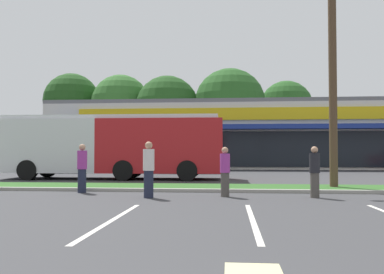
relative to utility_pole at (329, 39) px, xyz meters
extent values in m
cube|color=#2D5B23|center=(-3.78, -0.08, -5.62)|extent=(56.00, 2.20, 0.12)
cube|color=#99968C|center=(-3.78, -1.30, -5.62)|extent=(56.00, 0.24, 0.12)
cube|color=silver|center=(-6.23, -7.26, -5.68)|extent=(0.12, 4.80, 0.01)
cube|color=silver|center=(-3.27, -7.01, -5.68)|extent=(0.12, 4.80, 0.01)
cube|color=beige|center=(-3.43, 21.06, -3.07)|extent=(30.54, 10.06, 5.23)
cube|color=black|center=(-3.43, 15.98, -4.11)|extent=(25.66, 0.08, 2.72)
cube|color=navy|center=(-3.43, 15.32, -2.44)|extent=(28.71, 1.40, 0.35)
cube|color=gold|center=(-3.43, 15.94, -1.39)|extent=(24.43, 0.16, 0.94)
cube|color=slate|center=(-3.43, 21.06, -0.30)|extent=(30.54, 10.06, 0.30)
cylinder|color=#473323|center=(-22.76, 32.42, -3.22)|extent=(0.44, 0.44, 4.94)
sphere|color=#1E4719|center=(-22.76, 32.42, 1.77)|extent=(6.71, 6.71, 6.71)
cylinder|color=#473323|center=(-16.32, 31.03, -3.51)|extent=(0.44, 0.44, 4.34)
sphere|color=#2D6026|center=(-16.32, 31.03, 1.21)|extent=(6.79, 6.79, 6.79)
cylinder|color=#473323|center=(-10.57, 29.28, -3.86)|extent=(0.44, 0.44, 3.64)
sphere|color=#1E4719|center=(-10.57, 29.28, 0.58)|extent=(6.99, 6.99, 6.99)
cylinder|color=#473323|center=(-3.66, 29.46, -3.87)|extent=(0.44, 0.44, 3.62)
sphere|color=#23511E|center=(-3.66, 29.46, 0.88)|extent=(7.84, 7.84, 7.84)
cylinder|color=#473323|center=(2.79, 32.00, -3.59)|extent=(0.44, 0.44, 4.20)
sphere|color=#23511E|center=(2.79, 32.00, 0.77)|extent=(6.01, 6.01, 6.01)
cylinder|color=#4C3826|center=(0.13, -0.01, -0.35)|extent=(0.30, 0.30, 10.67)
cube|color=#AD191E|center=(-7.21, 5.06, -3.98)|extent=(6.28, 2.63, 2.70)
cube|color=silver|center=(-12.88, 4.98, -3.98)|extent=(5.14, 2.62, 2.70)
cube|color=silver|center=(-9.76, 5.02, -2.53)|extent=(10.93, 2.44, 0.20)
cube|color=black|center=(-9.78, 6.33, -3.50)|extent=(10.44, 0.20, 1.19)
cube|color=black|center=(-15.47, 4.95, -3.66)|extent=(0.09, 2.17, 1.51)
cylinder|color=black|center=(-13.72, 3.80, -5.18)|extent=(1.00, 0.31, 1.00)
cylinder|color=black|center=(-13.75, 6.14, -5.18)|extent=(1.00, 0.31, 1.00)
cylinder|color=black|center=(-8.89, 3.86, -5.18)|extent=(1.00, 0.31, 1.00)
cylinder|color=black|center=(-8.93, 6.21, -5.18)|extent=(1.00, 0.31, 1.00)
cylinder|color=black|center=(-5.77, 3.90, -5.18)|extent=(1.00, 0.31, 1.00)
cylinder|color=black|center=(-5.80, 6.25, -5.18)|extent=(1.00, 0.31, 1.00)
cube|color=navy|center=(-15.54, 10.84, -5.00)|extent=(4.28, 1.85, 0.73)
cube|color=black|center=(-15.76, 10.84, -4.38)|extent=(1.93, 1.63, 0.52)
cylinder|color=black|center=(-14.22, 11.72, -5.36)|extent=(0.64, 0.22, 0.64)
cylinder|color=black|center=(-14.22, 9.97, -5.36)|extent=(0.64, 0.22, 0.64)
cylinder|color=black|center=(-16.87, 11.72, -5.36)|extent=(0.64, 0.22, 0.64)
cylinder|color=black|center=(-16.87, 9.97, -5.36)|extent=(0.64, 0.22, 0.64)
cube|color=black|center=(-6.65, 10.98, -5.00)|extent=(4.25, 1.90, 0.72)
cube|color=black|center=(-6.87, 10.98, -4.44)|extent=(1.91, 1.67, 0.42)
cylinder|color=black|center=(-5.34, 11.88, -5.36)|extent=(0.64, 0.22, 0.64)
cylinder|color=black|center=(-5.34, 10.07, -5.36)|extent=(0.64, 0.22, 0.64)
cylinder|color=black|center=(-7.97, 11.88, -5.36)|extent=(0.64, 0.22, 0.64)
cylinder|color=black|center=(-7.97, 10.07, -5.36)|extent=(0.64, 0.22, 0.64)
cylinder|color=#47423D|center=(-3.89, -2.63, -5.30)|extent=(0.27, 0.27, 0.77)
cylinder|color=#99338C|center=(-3.89, -2.63, -4.61)|extent=(0.32, 0.32, 0.61)
sphere|color=tan|center=(-3.89, -2.63, -4.21)|extent=(0.21, 0.21, 0.21)
cylinder|color=#1E2338|center=(-6.26, -3.17, -5.26)|extent=(0.30, 0.30, 0.85)
cylinder|color=silver|center=(-6.26, -3.17, -4.50)|extent=(0.35, 0.35, 0.67)
sphere|color=tan|center=(-6.26, -3.17, -4.05)|extent=(0.23, 0.23, 0.23)
cylinder|color=#1E2338|center=(-8.88, -1.82, -5.27)|extent=(0.29, 0.29, 0.82)
cylinder|color=#99338C|center=(-8.88, -1.82, -4.54)|extent=(0.34, 0.34, 0.65)
sphere|color=tan|center=(-8.88, -1.82, -4.10)|extent=(0.23, 0.23, 0.23)
cylinder|color=#47423D|center=(-1.10, -2.67, -5.30)|extent=(0.27, 0.27, 0.77)
cylinder|color=black|center=(-1.10, -2.67, -4.60)|extent=(0.32, 0.32, 0.61)
sphere|color=tan|center=(-1.10, -2.67, -4.19)|extent=(0.21, 0.21, 0.21)
camera|label=1|loc=(-3.77, -15.83, -4.21)|focal=38.56mm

